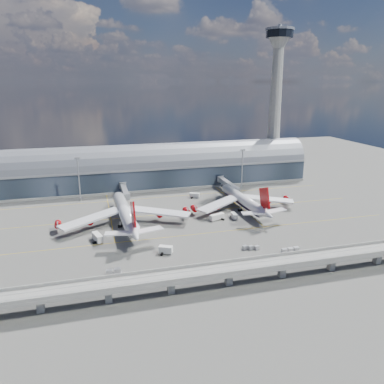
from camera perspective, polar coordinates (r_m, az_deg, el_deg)
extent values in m
plane|color=#474744|center=(179.17, -0.62, -5.29)|extent=(500.00, 500.00, 0.00)
cube|color=gold|center=(170.23, 0.24, -6.49)|extent=(200.00, 0.25, 0.01)
cube|color=gold|center=(197.35, -2.08, -3.21)|extent=(200.00, 0.25, 0.01)
cube|color=gold|center=(225.20, -3.82, -0.72)|extent=(200.00, 0.25, 0.01)
cube|color=gold|center=(202.43, -12.44, -3.09)|extent=(0.25, 80.00, 0.01)
cube|color=gold|center=(216.36, 6.38, -1.51)|extent=(0.25, 80.00, 0.01)
cube|color=#1F2934|center=(249.89, -5.13, 2.64)|extent=(200.00, 28.00, 14.00)
cylinder|color=slate|center=(248.32, -5.17, 4.21)|extent=(200.00, 28.00, 28.00)
cube|color=gray|center=(234.87, -4.56, 3.52)|extent=(200.00, 1.00, 1.20)
cube|color=gray|center=(251.49, -5.09, 1.23)|extent=(200.00, 30.00, 1.20)
cube|color=gray|center=(282.01, 11.98, 3.31)|extent=(18.00, 18.00, 8.00)
cone|color=gray|center=(275.86, 12.49, 11.63)|extent=(10.00, 10.00, 90.00)
cone|color=gray|center=(276.23, 13.13, 21.38)|extent=(16.00, 16.00, 8.00)
cylinder|color=black|center=(276.74, 13.20, 22.41)|extent=(18.00, 18.00, 5.00)
cylinder|color=slate|center=(277.09, 13.25, 23.02)|extent=(19.00, 19.00, 1.50)
cylinder|color=gray|center=(277.28, 13.27, 23.33)|extent=(2.40, 2.40, 3.00)
cube|color=gray|center=(129.24, 5.65, -11.72)|extent=(220.00, 8.50, 1.20)
cube|color=gray|center=(125.44, 6.32, -12.10)|extent=(220.00, 0.40, 1.20)
cube|color=gray|center=(132.04, 5.04, -10.52)|extent=(220.00, 0.40, 1.20)
cube|color=gray|center=(127.70, 5.90, -11.77)|extent=(220.00, 0.12, 0.12)
cube|color=gray|center=(130.17, 5.42, -11.17)|extent=(220.00, 0.12, 0.12)
cube|color=gray|center=(125.21, -22.14, -15.56)|extent=(2.20, 2.20, 5.00)
cube|color=gray|center=(123.87, -12.63, -15.02)|extent=(2.20, 2.20, 5.00)
cube|color=gray|center=(125.74, -3.22, -14.09)|extent=(2.20, 2.20, 5.00)
cube|color=gray|center=(130.67, 5.61, -12.88)|extent=(2.20, 2.20, 5.00)
cube|color=gray|center=(138.35, 13.55, -11.53)|extent=(2.20, 2.20, 5.00)
cube|color=gray|center=(148.35, 20.47, -10.16)|extent=(2.20, 2.20, 5.00)
cube|color=gray|center=(160.23, 26.39, -8.87)|extent=(2.20, 2.20, 5.00)
cylinder|color=gray|center=(222.90, -16.84, 1.75)|extent=(0.70, 0.70, 25.00)
cube|color=gray|center=(220.18, -17.12, 4.95)|extent=(3.00, 0.40, 1.00)
cylinder|color=gray|center=(240.86, 7.64, 3.38)|extent=(0.70, 0.70, 25.00)
cube|color=gray|center=(238.35, 7.76, 6.36)|extent=(3.00, 0.40, 1.00)
cylinder|color=white|center=(183.35, -10.18, -3.06)|extent=(8.28, 50.94, 6.12)
cone|color=white|center=(210.04, -11.23, -0.59)|extent=(6.44, 7.90, 6.12)
cone|color=white|center=(155.15, -8.67, -6.36)|extent=(6.60, 11.73, 6.12)
cube|color=#A4070A|center=(155.07, -8.96, -3.39)|extent=(1.16, 11.45, 12.66)
cube|color=white|center=(180.70, -15.12, -3.94)|extent=(30.46, 22.22, 2.47)
cube|color=white|center=(184.31, -5.15, -3.01)|extent=(31.12, 20.20, 2.47)
cylinder|color=#A4070A|center=(183.07, -15.30, -4.26)|extent=(3.26, 4.91, 3.06)
cylinder|color=#A4070A|center=(183.32, -19.75, -4.64)|extent=(3.26, 4.91, 3.06)
cylinder|color=#A4070A|center=(186.76, -5.09, -3.30)|extent=(3.26, 4.91, 3.06)
cylinder|color=#A4070A|center=(190.11, -0.89, -2.88)|extent=(3.26, 4.91, 3.06)
cylinder|color=gray|center=(201.61, -10.81, -2.64)|extent=(0.48, 0.48, 2.87)
cylinder|color=gray|center=(181.00, -10.90, -4.88)|extent=(0.57, 0.57, 2.87)
cylinder|color=gray|center=(181.70, -8.98, -4.70)|extent=(0.57, 0.57, 2.87)
cylinder|color=black|center=(181.33, -10.89, -5.15)|extent=(2.16, 1.52, 1.43)
cylinder|color=black|center=(182.02, -8.97, -4.96)|extent=(2.16, 1.52, 1.43)
cylinder|color=white|center=(204.06, 7.68, -1.08)|extent=(7.32, 44.42, 5.30)
cone|color=white|center=(225.77, 5.00, 0.72)|extent=(5.63, 7.55, 5.30)
cone|color=white|center=(181.40, 11.28, -3.27)|extent=(5.80, 11.21, 5.30)
cube|color=#A4070A|center=(181.50, 10.99, -0.93)|extent=(1.14, 10.95, 12.11)
cube|color=white|center=(197.15, 4.13, -1.83)|extent=(27.47, 20.35, 2.27)
cube|color=white|center=(209.11, 11.44, -1.05)|extent=(28.06, 18.44, 2.27)
cylinder|color=black|center=(204.50, 7.67, -1.47)|extent=(6.32, 39.85, 4.51)
cylinder|color=#A4070A|center=(199.09, 3.78, -2.14)|extent=(3.13, 4.70, 2.93)
cylinder|color=#A4070A|center=(194.98, 0.30, -2.51)|extent=(3.13, 4.70, 2.93)
cylinder|color=#A4070A|center=(211.37, 11.30, -1.32)|extent=(3.13, 4.70, 2.93)
cylinder|color=#A4070A|center=(217.66, 14.24, -0.99)|extent=(3.13, 4.70, 2.93)
cylinder|color=gray|center=(218.76, 5.91, -0.92)|extent=(0.46, 0.46, 2.74)
cylinder|color=gray|center=(200.97, 7.33, -2.55)|extent=(0.55, 0.55, 2.74)
cylinder|color=gray|center=(203.43, 8.82, -2.38)|extent=(0.55, 0.55, 2.74)
cylinder|color=black|center=(201.25, 7.32, -2.79)|extent=(2.07, 1.46, 1.37)
cylinder|color=black|center=(203.71, 8.81, -2.61)|extent=(2.07, 1.46, 1.37)
cube|color=gray|center=(222.37, -10.25, 0.22)|extent=(3.00, 24.00, 3.00)
cube|color=gray|center=(210.89, -9.95, -0.66)|extent=(3.60, 3.60, 3.40)
cylinder|color=gray|center=(233.89, -10.52, 1.01)|extent=(4.40, 4.40, 4.00)
cylinder|color=gray|center=(211.93, -9.90, -1.57)|extent=(0.50, 0.50, 3.40)
cylinder|color=black|center=(212.35, -9.89, -1.91)|extent=(1.40, 0.80, 0.80)
cube|color=gray|center=(234.00, 5.46, 1.22)|extent=(3.00, 28.00, 3.00)
cube|color=gray|center=(221.45, 6.72, 0.30)|extent=(3.60, 3.60, 3.40)
cylinder|color=gray|center=(246.71, 4.32, 2.05)|extent=(4.40, 4.40, 4.00)
cylinder|color=gray|center=(222.44, 6.69, -0.56)|extent=(0.50, 0.50, 3.40)
cylinder|color=black|center=(222.84, 6.68, -0.89)|extent=(1.40, 0.80, 0.80)
cube|color=silver|center=(167.99, -14.20, -6.68)|extent=(4.82, 8.31, 2.93)
cylinder|color=black|center=(170.71, -13.94, -6.75)|extent=(3.00, 1.80, 1.02)
cylinder|color=black|center=(166.27, -14.41, -7.43)|extent=(3.00, 1.80, 1.02)
cube|color=silver|center=(152.18, -4.04, -8.72)|extent=(5.96, 4.62, 2.82)
cylinder|color=black|center=(153.66, -3.51, -8.96)|extent=(2.07, 2.86, 0.98)
cylinder|color=black|center=(151.78, -4.56, -9.32)|extent=(2.07, 2.86, 0.98)
cube|color=silver|center=(187.68, 3.86, -3.77)|extent=(8.34, 4.88, 2.61)
cylinder|color=black|center=(188.08, 4.64, -4.12)|extent=(1.70, 2.67, 0.90)
cylinder|color=black|center=(188.12, 3.07, -4.08)|extent=(1.70, 2.67, 0.90)
cube|color=silver|center=(190.31, 6.41, -3.59)|extent=(2.36, 5.60, 2.39)
cylinder|color=black|center=(192.18, 6.19, -3.72)|extent=(2.33, 0.93, 0.83)
cylinder|color=black|center=(189.17, 6.62, -4.06)|extent=(2.33, 0.93, 0.83)
cube|color=silver|center=(213.87, 5.80, -1.27)|extent=(2.82, 5.09, 2.52)
cylinder|color=black|center=(215.51, 5.60, -1.44)|extent=(2.51, 1.17, 0.87)
cylinder|color=black|center=(212.92, 5.99, -1.68)|extent=(2.51, 1.17, 0.87)
cube|color=silver|center=(222.70, 0.37, -0.46)|extent=(6.20, 4.85, 2.54)
cylinder|color=black|center=(224.31, 0.71, -0.64)|extent=(1.97, 2.55, 0.88)
cylinder|color=black|center=(221.77, 0.03, -0.84)|extent=(1.97, 2.55, 0.88)
cube|color=gray|center=(139.88, -12.45, -12.15)|extent=(2.96, 2.19, 0.34)
cube|color=#ADADB1|center=(139.45, -12.47, -11.82)|extent=(2.50, 2.01, 1.71)
cube|color=gray|center=(140.33, -11.24, -11.98)|extent=(2.96, 2.19, 0.34)
cube|color=#ADADB1|center=(139.90, -11.26, -11.65)|extent=(2.50, 2.01, 1.71)
cube|color=gray|center=(157.23, 8.05, -8.59)|extent=(2.59, 2.10, 0.28)
cube|color=#ADADB1|center=(156.92, 8.06, -8.34)|extent=(2.20, 1.90, 1.40)
cube|color=gray|center=(157.50, 8.93, -8.58)|extent=(2.59, 2.10, 0.28)
cube|color=#ADADB1|center=(157.19, 8.95, -8.34)|extent=(2.20, 1.90, 1.40)
cube|color=gray|center=(157.81, 9.82, -8.58)|extent=(2.59, 2.10, 0.28)
cube|color=#ADADB1|center=(157.49, 9.83, -8.33)|extent=(2.20, 1.90, 1.40)
cube|color=gray|center=(157.22, 13.87, -8.92)|extent=(2.55, 1.73, 0.31)
cube|color=#ADADB1|center=(156.87, 13.89, -8.65)|extent=(2.13, 1.61, 1.57)
cube|color=gray|center=(158.53, 14.73, -8.77)|extent=(2.55, 1.73, 0.31)
cube|color=#ADADB1|center=(158.18, 14.76, -8.49)|extent=(2.13, 1.61, 1.57)
cube|color=gray|center=(159.87, 15.58, -8.62)|extent=(2.55, 1.73, 0.31)
cube|color=#ADADB1|center=(159.53, 15.60, -8.34)|extent=(2.13, 1.61, 1.57)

